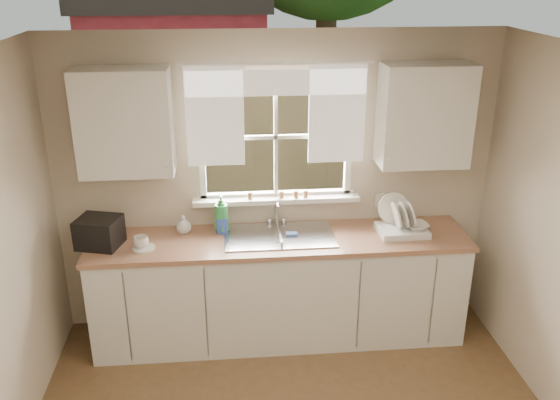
{
  "coord_description": "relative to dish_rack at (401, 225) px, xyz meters",
  "views": [
    {
      "loc": [
        -0.39,
        -2.58,
        2.97
      ],
      "look_at": [
        0.0,
        1.65,
        1.25
      ],
      "focal_mm": 38.0,
      "sensor_mm": 36.0,
      "label": 1
    }
  ],
  "objects": [
    {
      "name": "countertop",
      "position": [
        -0.99,
        -0.01,
        -0.09
      ],
      "size": [
        3.04,
        0.65,
        0.04
      ],
      "primitive_type": "cube",
      "color": "#A06E50",
      "rests_on": "base_cabinets"
    },
    {
      "name": "upper_cabinet_left",
      "position": [
        -2.14,
        0.14,
        0.87
      ],
      "size": [
        0.7,
        0.33,
        0.8
      ],
      "primitive_type": "cube",
      "color": "silver",
      "rests_on": "room_walls"
    },
    {
      "name": "black_appliance",
      "position": [
        -2.39,
        -0.01,
        0.04
      ],
      "size": [
        0.38,
        0.35,
        0.23
      ],
      "primitive_type": "cube",
      "rotation": [
        0.0,
        0.0,
        -0.27
      ],
      "color": "black",
      "rests_on": "countertop"
    },
    {
      "name": "sill_jars",
      "position": [
        -0.94,
        0.25,
        0.2
      ],
      "size": [
        0.5,
        0.04,
        0.06
      ],
      "color": "brown",
      "rests_on": "window"
    },
    {
      "name": "soap_bottle_a",
      "position": [
        -1.45,
        0.16,
        0.09
      ],
      "size": [
        0.14,
        0.14,
        0.33
      ],
      "primitive_type": "imported",
      "rotation": [
        0.0,
        0.0,
        0.13
      ],
      "color": "#2D8C43",
      "rests_on": "countertop"
    },
    {
      "name": "base_cabinets",
      "position": [
        -0.99,
        -0.01,
        -0.55
      ],
      "size": [
        3.0,
        0.62,
        0.87
      ],
      "primitive_type": "cube",
      "color": "silver",
      "rests_on": "ground"
    },
    {
      "name": "wall_outlet",
      "position": [
        -0.11,
        0.3,
        0.1
      ],
      "size": [
        0.08,
        0.01,
        0.12
      ],
      "primitive_type": "cube",
      "color": "beige",
      "rests_on": "room_walls"
    },
    {
      "name": "window",
      "position": [
        -0.99,
        0.31,
        0.5
      ],
      "size": [
        1.38,
        0.16,
        1.06
      ],
      "color": "white",
      "rests_on": "room_walls"
    },
    {
      "name": "room_walls",
      "position": [
        -0.99,
        -1.75,
        0.25
      ],
      "size": [
        3.62,
        4.02,
        2.5
      ],
      "color": "beige",
      "rests_on": "ground"
    },
    {
      "name": "upper_cabinet_right",
      "position": [
        0.16,
        0.14,
        0.87
      ],
      "size": [
        0.7,
        0.33,
        0.8
      ],
      "primitive_type": "cube",
      "color": "silver",
      "rests_on": "room_walls"
    },
    {
      "name": "soap_bottle_b",
      "position": [
        -1.45,
        0.14,
        0.03
      ],
      "size": [
        0.1,
        0.1,
        0.2
      ],
      "primitive_type": "imported",
      "rotation": [
        0.0,
        0.0,
        0.13
      ],
      "color": "#314BBA",
      "rests_on": "countertop"
    },
    {
      "name": "bowl",
      "position": [
        0.11,
        -0.05,
        0.0
      ],
      "size": [
        0.21,
        0.21,
        0.05
      ],
      "primitive_type": "imported",
      "rotation": [
        0.0,
        0.0,
        0.16
      ],
      "color": "silver",
      "rests_on": "dish_rack"
    },
    {
      "name": "saucer",
      "position": [
        -2.06,
        -0.1,
        -0.07
      ],
      "size": [
        0.18,
        0.18,
        0.01
      ],
      "primitive_type": "cylinder",
      "color": "silver",
      "rests_on": "countertop"
    },
    {
      "name": "ceiling",
      "position": [
        -0.99,
        -1.69,
        1.52
      ],
      "size": [
        3.6,
        4.0,
        0.02
      ],
      "primitive_type": "cube",
      "color": "silver",
      "rests_on": "room_walls"
    },
    {
      "name": "sink",
      "position": [
        -0.99,
        0.02,
        -0.14
      ],
      "size": [
        0.88,
        0.52,
        0.4
      ],
      "color": "#B7B7BC",
      "rests_on": "countertop"
    },
    {
      "name": "cup",
      "position": [
        -2.07,
        -0.08,
        -0.03
      ],
      "size": [
        0.15,
        0.15,
        0.09
      ],
      "primitive_type": "imported",
      "rotation": [
        0.0,
        0.0,
        -0.31
      ],
      "color": "beige",
      "rests_on": "countertop"
    },
    {
      "name": "dish_rack",
      "position": [
        0.0,
        0.0,
        0.0
      ],
      "size": [
        0.4,
        0.32,
        0.3
      ],
      "color": "silver",
      "rests_on": "countertop"
    },
    {
      "name": "soap_bottle_c",
      "position": [
        -1.76,
        0.16,
        0.01
      ],
      "size": [
        0.13,
        0.13,
        0.16
      ],
      "primitive_type": "imported",
      "rotation": [
        0.0,
        0.0,
        -0.05
      ],
      "color": "#EEECC4",
      "rests_on": "countertop"
    },
    {
      "name": "curtains",
      "position": [
        -0.99,
        0.26,
        0.95
      ],
      "size": [
        1.5,
        0.03,
        0.81
      ],
      "color": "white",
      "rests_on": "room_walls"
    }
  ]
}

